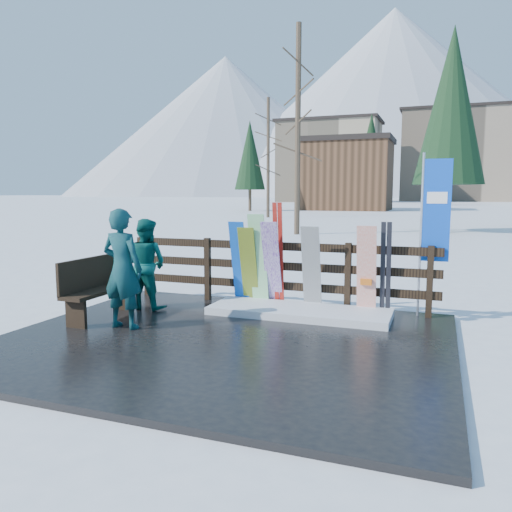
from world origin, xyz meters
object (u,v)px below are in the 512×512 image
at_px(person_back, 146,264).
at_px(snowboard_2, 249,267).
at_px(snowboard_4, 311,269).
at_px(snowboard_0, 239,263).
at_px(snowboard_3, 272,265).
at_px(rental_flag, 433,217).
at_px(person_front, 122,269).
at_px(snowboard_1, 258,261).
at_px(snowboard_5, 366,271).
at_px(bench, 97,286).

bearing_deg(person_back, snowboard_2, -149.03).
bearing_deg(snowboard_4, snowboard_0, -180.00).
bearing_deg(snowboard_3, person_back, -157.98).
relative_size(snowboard_3, snowboard_4, 1.06).
xyz_separation_m(snowboard_0, snowboard_2, (0.18, 0.00, -0.05)).
relative_size(snowboard_4, rental_flag, 0.56).
height_order(snowboard_3, person_front, person_front).
bearing_deg(snowboard_1, snowboard_5, 0.00).
height_order(bench, snowboard_0, snowboard_0).
relative_size(snowboard_3, person_back, 1.00).
bearing_deg(snowboard_4, bench, -151.62).
bearing_deg(snowboard_3, bench, -145.06).
relative_size(bench, snowboard_1, 0.91).
relative_size(snowboard_1, snowboard_4, 1.12).
distance_m(snowboard_1, snowboard_5, 1.85).
distance_m(snowboard_1, person_back, 1.93).
height_order(bench, person_back, person_back).
relative_size(rental_flag, person_back, 1.68).
relative_size(person_front, person_back, 1.14).
distance_m(snowboard_4, rental_flag, 2.09).
distance_m(snowboard_1, snowboard_4, 0.95).
xyz_separation_m(snowboard_1, person_back, (-1.75, -0.81, -0.04)).
distance_m(snowboard_0, rental_flag, 3.30).
bearing_deg(snowboard_0, bench, -136.77).
height_order(snowboard_2, person_front, person_front).
xyz_separation_m(snowboard_0, person_back, (-1.39, -0.81, 0.03)).
xyz_separation_m(bench, snowboard_0, (1.75, 1.65, 0.23)).
xyz_separation_m(bench, snowboard_2, (1.93, 1.65, 0.18)).
height_order(bench, person_front, person_front).
xyz_separation_m(bench, person_front, (0.73, -0.35, 0.36)).
height_order(snowboard_3, snowboard_4, snowboard_3).
bearing_deg(person_front, person_back, -70.87).
relative_size(snowboard_1, snowboard_5, 1.11).
xyz_separation_m(snowboard_2, snowboard_5, (2.03, -0.00, 0.04)).
bearing_deg(snowboard_0, rental_flag, 4.86).
height_order(snowboard_2, snowboard_5, snowboard_5).
height_order(rental_flag, person_front, rental_flag).
bearing_deg(snowboard_1, snowboard_0, 180.00).
height_order(snowboard_2, snowboard_4, snowboard_4).
distance_m(snowboard_3, person_back, 2.16).
bearing_deg(snowboard_2, snowboard_0, 180.00).
relative_size(snowboard_0, snowboard_4, 1.04).
relative_size(snowboard_3, person_front, 0.88).
xyz_separation_m(bench, person_back, (0.36, 0.84, 0.26)).
bearing_deg(snowboard_4, snowboard_1, -180.00).
relative_size(snowboard_0, person_back, 0.98).
bearing_deg(person_front, snowboard_3, -127.29).
distance_m(snowboard_4, person_back, 2.81).
height_order(bench, rental_flag, rental_flag).
bearing_deg(snowboard_1, person_front, -124.57).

